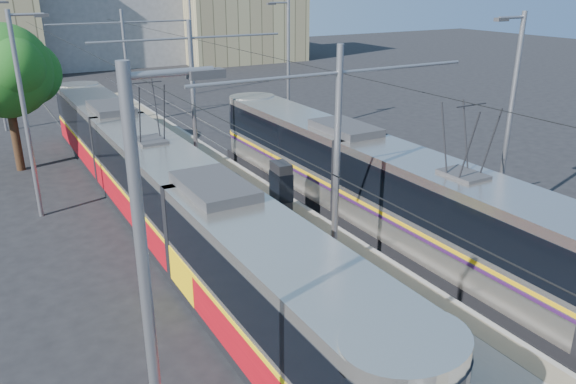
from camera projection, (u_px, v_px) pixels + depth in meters
platform at (222, 188)px, 25.41m from camera, size 4.00×50.00×0.30m
tactile_strip_left at (191, 190)px, 24.68m from camera, size 0.70×50.00×0.01m
tactile_strip_right at (250, 179)px, 26.03m from camera, size 0.70×50.00×0.01m
rails at (222, 191)px, 25.45m from camera, size 8.71×70.00×0.03m
tram_left at (154, 181)px, 21.58m from camera, size 2.43×30.66×5.50m
tram_right at (458, 219)px, 17.82m from camera, size 2.43×31.39×5.50m
catenary at (246, 103)px, 21.56m from camera, size 9.20×70.00×7.00m
street_lamps at (185, 86)px, 27.24m from camera, size 15.18×38.22×8.00m
shelter at (281, 188)px, 21.72m from camera, size 0.67×1.01×2.14m
tree at (11, 72)px, 26.92m from camera, size 4.94×4.57×7.18m
building_right at (237, 5)px, 65.82m from camera, size 14.28×10.20×12.72m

